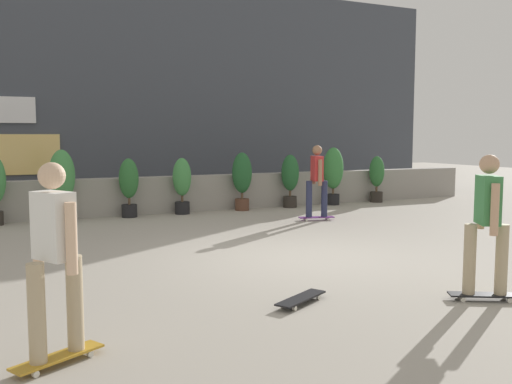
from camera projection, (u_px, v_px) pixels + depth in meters
The scene contains 14 objects.
ground_plane at pixel (297, 257), 8.95m from camera, with size 48.00×48.00×0.00m, color #A8A093.
planter_wall at pixel (180, 194), 14.31m from camera, with size 18.00×0.40×0.90m, color gray.
building_backdrop at pixel (139, 92), 17.63m from camera, with size 20.00×2.08×6.50m.
potted_plant_2 at pixel (62, 179), 12.64m from camera, with size 0.56×0.56×1.60m.
potted_plant_3 at pixel (129, 184), 13.28m from camera, with size 0.46×0.46×1.38m.
potted_plant_4 at pixel (182, 182), 13.83m from camera, with size 0.45×0.45×1.37m.
potted_plant_5 at pixel (242, 177), 14.50m from camera, with size 0.51×0.51×1.48m.
potted_plant_6 at pixel (290, 177), 15.10m from camera, with size 0.47×0.47×1.41m.
potted_plant_7 at pixel (333, 171), 15.67m from camera, with size 0.56×0.56×1.59m.
potted_plant_8 at pixel (377, 176), 16.31m from camera, with size 0.43×0.43×1.33m.
skater_far_right at pixel (317, 179), 12.79m from camera, with size 0.82×0.55×1.70m.
skater_foreground at pixel (487, 220), 6.52m from camera, with size 0.79×0.57×1.70m.
skater_mid_plaza at pixel (55, 254), 4.66m from camera, with size 0.80×0.55×1.70m.
skateboard_near_camera at pixel (301, 298), 6.47m from camera, with size 0.80×0.56×0.08m.
Camera 1 is at (-4.34, -7.69, 1.91)m, focal length 39.87 mm.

